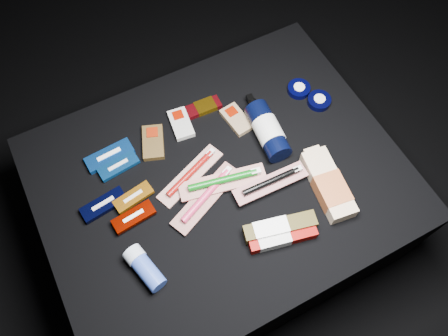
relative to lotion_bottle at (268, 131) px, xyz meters
name	(u,v)px	position (x,y,z in m)	size (l,w,h in m)	color
ground	(222,225)	(-0.17, -0.05, -0.43)	(3.00, 3.00, 0.00)	black
cloth_table	(221,204)	(-0.17, -0.05, -0.23)	(0.98, 0.78, 0.40)	black
luna_bar_0	(110,156)	(-0.42, 0.15, -0.03)	(0.14, 0.06, 0.02)	#1351B2
luna_bar_1	(119,166)	(-0.41, 0.10, -0.03)	(0.12, 0.05, 0.01)	#1254A5
luna_bar_2	(104,205)	(-0.49, 0.01, -0.02)	(0.12, 0.06, 0.02)	black
luna_bar_3	(133,197)	(-0.41, 0.00, -0.02)	(0.11, 0.06, 0.01)	#C77613
luna_bar_4	(134,217)	(-0.43, -0.06, -0.02)	(0.11, 0.05, 0.01)	#740C00
clif_bar_0	(153,141)	(-0.30, 0.13, -0.03)	(0.09, 0.12, 0.02)	#4B3718
clif_bar_1	(180,123)	(-0.20, 0.15, -0.03)	(0.07, 0.11, 0.02)	#BBBBB3
clif_bar_2	(236,118)	(-0.05, 0.09, -0.03)	(0.07, 0.11, 0.02)	#8A704E
power_bar	(200,108)	(-0.13, 0.17, -0.03)	(0.14, 0.05, 0.02)	maroon
lotion_bottle	(268,131)	(0.00, 0.00, 0.00)	(0.09, 0.23, 0.07)	black
cream_tin_upper	(299,89)	(0.17, 0.10, -0.03)	(0.07, 0.07, 0.02)	black
cream_tin_lower	(319,101)	(0.20, 0.03, -0.03)	(0.07, 0.07, 0.02)	black
bodywash_bottle	(329,186)	(0.06, -0.22, -0.01)	(0.10, 0.22, 0.04)	beige
deodorant_stick	(144,268)	(-0.46, -0.19, -0.01)	(0.07, 0.13, 0.05)	#324DA9
toothbrush_pack_0	(191,174)	(-0.25, -0.01, -0.03)	(0.22, 0.13, 0.02)	silver
toothbrush_pack_1	(207,196)	(-0.24, -0.09, -0.02)	(0.23, 0.14, 0.03)	#A9A49D
toothbrush_pack_2	(224,181)	(-0.18, -0.08, -0.01)	(0.24, 0.10, 0.03)	beige
toothbrush_pack_3	(272,182)	(-0.07, -0.14, -0.01)	(0.21, 0.06, 0.02)	#AEA6A3
toothpaste_carton_red	(279,238)	(-0.13, -0.28, -0.02)	(0.18, 0.08, 0.03)	#850300
toothpaste_carton_green	(277,228)	(-0.12, -0.25, -0.01)	(0.19, 0.09, 0.04)	#382F0E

